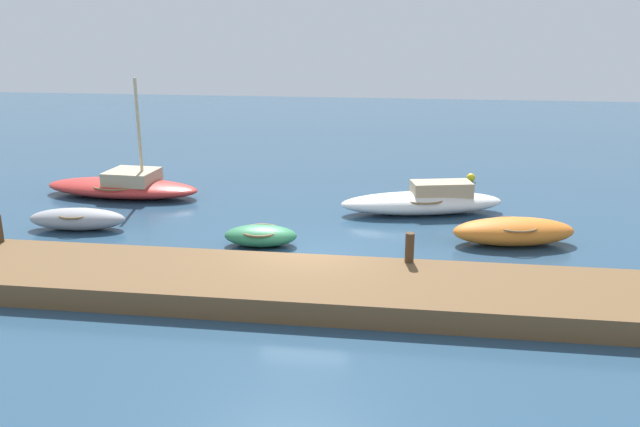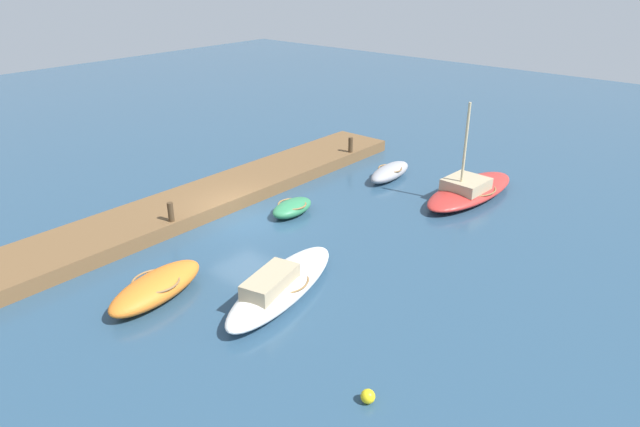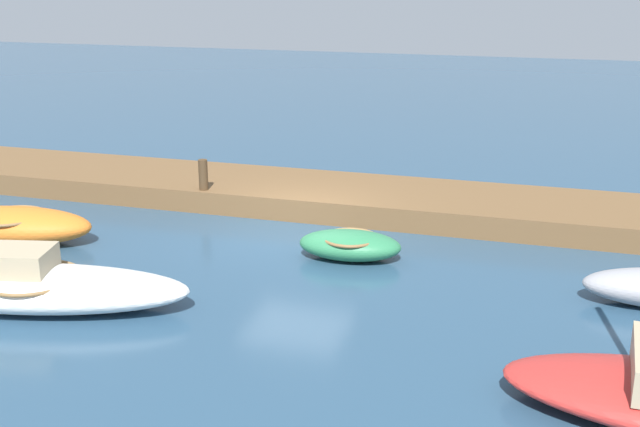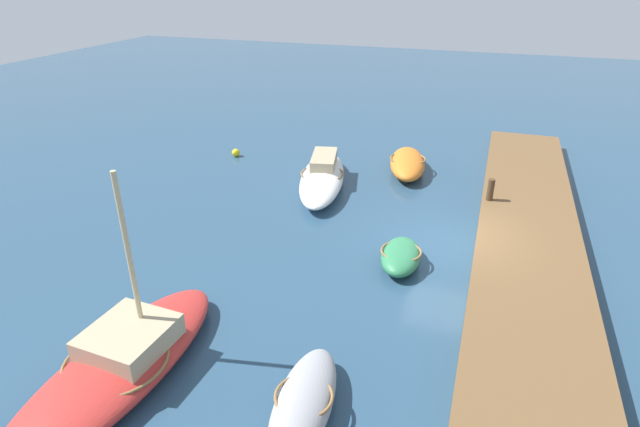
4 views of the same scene
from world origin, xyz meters
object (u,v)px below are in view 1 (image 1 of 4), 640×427
dinghy_green (261,235)px  marker_buoy (471,178)px  mooring_post_mid_west (410,248)px  rowboat_grey (77,219)px  rowboat_orange (513,231)px  sailboat_red (124,186)px  motorboat_white (424,201)px

dinghy_green → marker_buoy: bearing=47.5°
mooring_post_mid_west → marker_buoy: 11.96m
mooring_post_mid_west → marker_buoy: size_ratio=2.14×
dinghy_green → rowboat_grey: rowboat_grey is taller
rowboat_orange → mooring_post_mid_west: bearing=-142.5°
rowboat_grey → sailboat_red: bearing=88.8°
rowboat_orange → mooring_post_mid_west: 4.81m
rowboat_orange → mooring_post_mid_west: mooring_post_mid_west is taller
dinghy_green → mooring_post_mid_west: size_ratio=2.92×
rowboat_grey → mooring_post_mid_west: (10.96, -3.08, 0.62)m
motorboat_white → marker_buoy: (2.10, 5.07, -0.27)m
sailboat_red → rowboat_grey: 4.25m
dinghy_green → rowboat_orange: rowboat_orange is taller
rowboat_grey → mooring_post_mid_west: bearing=-20.8°
dinghy_green → rowboat_grey: size_ratio=0.71×
dinghy_green → rowboat_grey: 6.45m
motorboat_white → sailboat_red: bearing=163.4°
sailboat_red → motorboat_white: bearing=-0.3°
motorboat_white → sailboat_red: (-11.76, 0.74, -0.03)m
motorboat_white → sailboat_red: size_ratio=0.95×
dinghy_green → marker_buoy: (7.15, 9.30, -0.14)m
rowboat_grey → mooring_post_mid_west: mooring_post_mid_west is taller
motorboat_white → rowboat_orange: (2.70, -3.02, -0.03)m
sailboat_red → mooring_post_mid_west: sailboat_red is taller
motorboat_white → mooring_post_mid_west: (-0.51, -6.58, 0.53)m
motorboat_white → mooring_post_mid_west: size_ratio=7.64×
mooring_post_mid_west → sailboat_red: bearing=147.0°
marker_buoy → sailboat_red: bearing=-162.7°
rowboat_grey → marker_buoy: size_ratio=8.85×
dinghy_green → sailboat_red: bearing=138.5°
sailboat_red → marker_buoy: sailboat_red is taller
motorboat_white → marker_buoy: 5.49m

